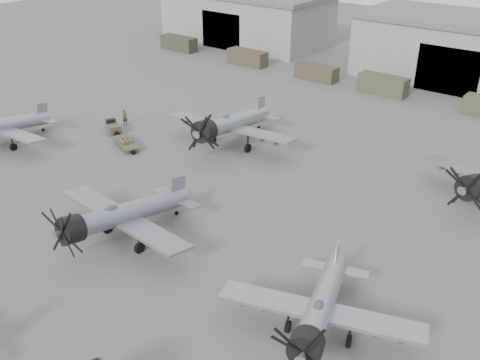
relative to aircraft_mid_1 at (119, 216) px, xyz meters
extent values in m
plane|color=#595956|center=(5.85, -6.50, -2.29)|extent=(220.00, 220.00, 0.00)
cube|color=#ACACA1|center=(-32.15, 55.50, 1.71)|extent=(28.00, 14.00, 8.00)
cube|color=black|center=(-32.15, 48.70, 0.71)|extent=(8.12, 0.40, 6.00)
cube|color=#ACACA1|center=(5.85, 55.50, 1.71)|extent=(28.00, 14.00, 8.00)
cube|color=slate|center=(5.85, 55.50, 6.06)|extent=(29.00, 14.80, 0.70)
cube|color=black|center=(5.85, 48.70, 0.71)|extent=(8.12, 0.40, 6.00)
cube|color=#373C27|center=(-37.10, 43.50, -1.14)|extent=(6.64, 2.20, 2.30)
cube|color=#42412B|center=(-22.52, 43.50, -1.16)|extent=(6.36, 2.20, 2.25)
cube|color=#41422B|center=(-10.30, 43.50, -1.25)|extent=(6.03, 2.20, 2.08)
cube|color=#47482F|center=(-0.35, 43.50, -1.08)|extent=(6.30, 2.20, 2.42)
cylinder|color=#9D9FA6|center=(-23.10, 4.59, -0.21)|extent=(2.20, 10.10, 2.95)
cube|color=#9D9FA6|center=(-23.06, 4.02, -0.45)|extent=(11.94, 3.01, 0.53)
cube|color=#9D9FA6|center=(-23.45, 9.01, -0.06)|extent=(0.24, 1.58, 1.89)
cylinder|color=black|center=(-21.25, 3.97, -1.96)|extent=(0.32, 0.77, 0.76)
cylinder|color=black|center=(-23.43, 8.73, -2.15)|extent=(0.14, 0.31, 0.30)
cylinder|color=gray|center=(0.05, 0.93, -0.09)|extent=(2.10, 10.66, 3.12)
cylinder|color=black|center=(-0.21, -3.75, 0.66)|extent=(1.98, 1.68, 2.08)
cube|color=gray|center=(0.02, 0.34, -0.34)|extent=(12.59, 2.91, 0.56)
cube|color=gray|center=(0.32, 5.62, 0.07)|extent=(0.21, 1.67, 1.99)
ellipsoid|color=#3F4C54|center=(-0.04, -0.66, 0.82)|extent=(0.67, 1.23, 0.56)
cylinder|color=black|center=(-1.89, 0.24, -1.94)|extent=(0.32, 0.81, 0.80)
cylinder|color=black|center=(1.90, 0.03, -1.94)|extent=(0.32, 0.81, 0.80)
cylinder|color=black|center=(0.30, 5.32, -2.14)|extent=(0.14, 0.33, 0.32)
cylinder|color=#9C9FA5|center=(15.92, 1.41, -0.25)|extent=(4.60, 9.70, 2.89)
cylinder|color=black|center=(17.37, -2.69, 0.44)|extent=(2.15, 1.97, 1.92)
cube|color=#9C9FA5|center=(16.10, 0.89, -0.49)|extent=(11.57, 5.80, 0.52)
cube|color=#9C9FA5|center=(14.46, 5.50, -0.11)|extent=(0.62, 1.49, 1.85)
ellipsoid|color=#3F4C54|center=(16.41, 0.01, 0.58)|extent=(0.89, 1.23, 0.52)
cylinder|color=black|center=(14.51, 0.12, -1.97)|extent=(0.49, 0.78, 0.74)
cylinder|color=black|center=(17.82, 1.30, -1.97)|extent=(0.49, 0.78, 0.74)
cylinder|color=black|center=(14.55, 5.24, -2.15)|extent=(0.20, 0.32, 0.30)
cylinder|color=#9A9DA2|center=(-4.92, 18.98, 0.15)|extent=(3.04, 11.85, 3.46)
cylinder|color=black|center=(-4.30, 13.82, 0.98)|extent=(2.30, 1.99, 2.30)
cube|color=#9A9DA2|center=(-4.84, 18.32, -0.13)|extent=(14.03, 4.06, 0.62)
cube|color=#9A9DA2|center=(-5.53, 24.15, 0.32)|extent=(0.35, 1.84, 2.21)
ellipsoid|color=#3F4C54|center=(-4.71, 17.22, 1.15)|extent=(0.82, 1.40, 0.62)
cylinder|color=black|center=(-6.90, 17.86, -1.90)|extent=(0.41, 0.92, 0.89)
cylinder|color=black|center=(-2.72, 18.35, -1.90)|extent=(0.41, 0.92, 0.89)
cylinder|color=black|center=(-5.49, 23.82, -2.12)|extent=(0.17, 0.37, 0.35)
cylinder|color=black|center=(18.44, 18.52, 0.76)|extent=(2.32, 2.09, 2.15)
cylinder|color=black|center=(17.58, 22.93, -1.93)|extent=(0.49, 0.87, 0.83)
cube|color=#4A4930|center=(-16.92, 13.10, -1.69)|extent=(2.26, 1.83, 0.87)
cube|color=black|center=(-17.53, 13.34, -1.15)|extent=(0.86, 1.11, 0.54)
cylinder|color=black|center=(-16.92, 13.10, -2.02)|extent=(1.44, 1.04, 0.61)
cylinder|color=black|center=(-15.61, 12.58, -1.80)|extent=(1.25, 0.56, 0.09)
cube|color=#4A4930|center=(-13.08, 11.59, -1.80)|extent=(4.40, 2.93, 0.20)
cylinder|color=black|center=(-13.08, 11.59, -2.07)|extent=(1.69, 1.04, 0.48)
cylinder|color=#4A4930|center=(-13.08, 11.59, -1.58)|extent=(1.54, 0.88, 0.35)
imported|color=#41472E|center=(-17.84, 15.53, -1.40)|extent=(0.57, 0.73, 1.77)
camera|label=1|loc=(27.05, -19.86, 19.79)|focal=40.00mm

